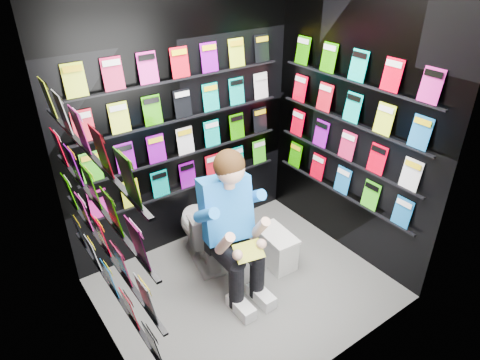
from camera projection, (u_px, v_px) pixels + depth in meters
floor at (245, 288)px, 3.92m from camera, size 2.40×2.40×0.00m
wall_back at (182, 122)px, 3.98m from camera, size 2.40×0.04×2.60m
wall_front at (345, 224)px, 2.57m from camera, size 2.40×0.04×2.60m
wall_left at (92, 214)px, 2.67m from camera, size 0.04×2.00×2.60m
wall_right at (352, 127)px, 3.88m from camera, size 0.04×2.00×2.60m
comics_back at (184, 123)px, 3.95m from camera, size 2.10×0.06×1.37m
comics_left at (96, 212)px, 2.68m from camera, size 0.06×1.70×1.37m
comics_right at (350, 127)px, 3.86m from camera, size 0.06×1.70×1.37m
toilet at (203, 229)px, 4.09m from camera, size 0.57×0.82×0.73m
longbox at (276, 249)px, 4.15m from camera, size 0.26×0.44×0.32m
longbox_lid at (276, 235)px, 4.07m from camera, size 0.28×0.46×0.03m
reader at (224, 209)px, 3.61m from camera, size 0.73×0.93×1.53m
held_comic at (249, 251)px, 3.47m from camera, size 0.27×0.19×0.10m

